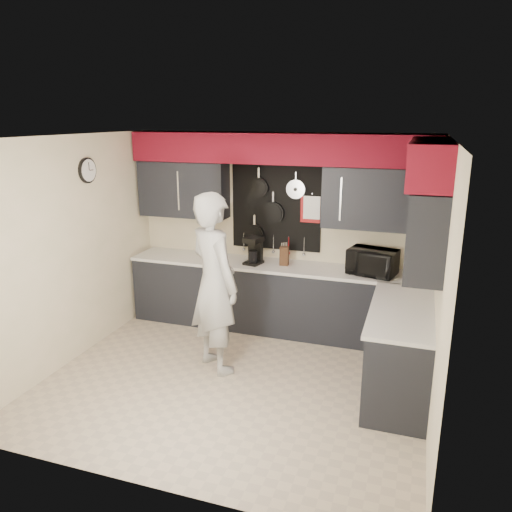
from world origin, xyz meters
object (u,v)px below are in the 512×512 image
(microwave, at_px, (372,262))
(utensil_crock, at_px, (258,256))
(coffee_maker, at_px, (254,250))
(person, at_px, (214,283))
(knife_block, at_px, (284,256))

(microwave, height_order, utensil_crock, microwave)
(coffee_maker, xyz_separation_m, person, (-0.07, -1.18, -0.09))
(knife_block, height_order, utensil_crock, knife_block)
(microwave, bearing_deg, coffee_maker, -166.31)
(microwave, height_order, person, person)
(knife_block, bearing_deg, microwave, -8.18)
(microwave, bearing_deg, knife_block, -168.84)
(utensil_crock, relative_size, person, 0.07)
(person, bearing_deg, microwave, -107.04)
(knife_block, relative_size, utensil_crock, 1.64)
(coffee_maker, relative_size, person, 0.18)
(coffee_maker, distance_m, person, 1.19)
(utensil_crock, distance_m, coffee_maker, 0.16)
(person, bearing_deg, knife_block, -74.55)
(knife_block, distance_m, person, 1.32)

